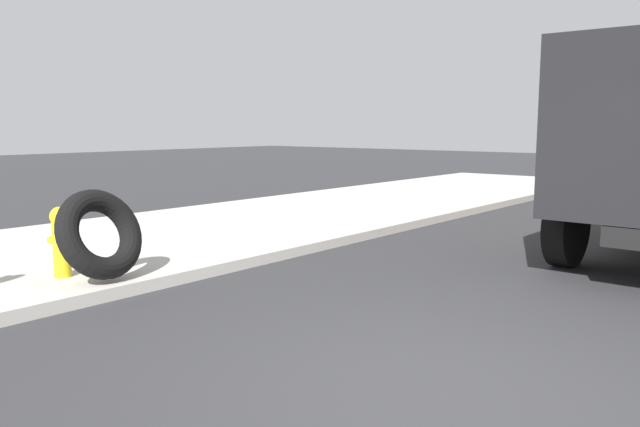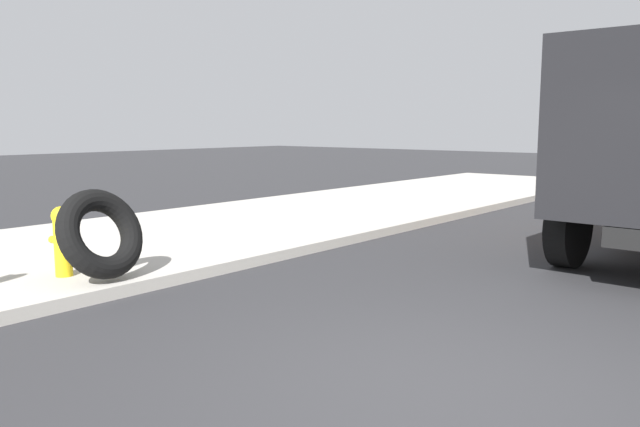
{
  "view_description": "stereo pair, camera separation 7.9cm",
  "coord_description": "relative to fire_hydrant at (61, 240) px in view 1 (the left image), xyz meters",
  "views": [
    {
      "loc": [
        -3.98,
        -2.12,
        1.93
      ],
      "look_at": [
        1.58,
        2.46,
        0.93
      ],
      "focal_mm": 35.62,
      "sensor_mm": 36.0,
      "label": 1
    },
    {
      "loc": [
        -3.93,
        -2.18,
        1.93
      ],
      "look_at": [
        1.58,
        2.46,
        0.93
      ],
      "focal_mm": 35.62,
      "sensor_mm": 36.0,
      "label": 2
    }
  ],
  "objects": [
    {
      "name": "ground_plane",
      "position": [
        0.24,
        -4.91,
        -0.6
      ],
      "size": [
        80.0,
        80.0,
        0.0
      ],
      "primitive_type": "plane",
      "color": "#2D2D30"
    },
    {
      "name": "sidewalk_curb",
      "position": [
        0.24,
        1.59,
        -0.52
      ],
      "size": [
        36.0,
        5.0,
        0.15
      ],
      "primitive_type": "cube",
      "color": "#BCB7AD",
      "rests_on": "ground"
    },
    {
      "name": "fire_hydrant",
      "position": [
        0.0,
        0.0,
        0.0
      ],
      "size": [
        0.23,
        0.52,
        0.84
      ],
      "color": "yellow",
      "rests_on": "sidewalk_curb"
    },
    {
      "name": "loose_tire",
      "position": [
        0.19,
        -0.53,
        0.1
      ],
      "size": [
        1.13,
        0.75,
        1.09
      ],
      "primitive_type": "torus",
      "rotation": [
        1.17,
        0.0,
        0.09
      ],
      "color": "black",
      "rests_on": "sidewalk_curb"
    }
  ]
}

